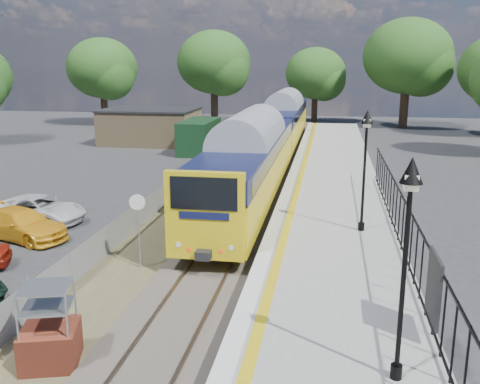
% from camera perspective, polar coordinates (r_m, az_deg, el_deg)
% --- Properties ---
extents(ground, '(120.00, 120.00, 0.00)m').
position_cam_1_polar(ground, '(16.35, -5.61, -12.50)').
color(ground, '#2D2D30').
rests_on(ground, ground).
extents(track_bed, '(5.90, 80.00, 0.29)m').
position_cam_1_polar(track_bed, '(25.23, -0.95, -2.65)').
color(track_bed, '#473F38').
rests_on(track_bed, ground).
extents(platform, '(5.00, 70.00, 0.90)m').
position_cam_1_polar(platform, '(23.14, 9.75, -3.45)').
color(platform, gray).
rests_on(platform, ground).
extents(platform_edge, '(0.90, 70.00, 0.01)m').
position_cam_1_polar(platform_edge, '(23.08, 4.67, -2.16)').
color(platform_edge, silver).
rests_on(platform_edge, platform).
extents(victorian_lamp_south, '(0.44, 0.44, 4.60)m').
position_cam_1_polar(victorian_lamp_south, '(10.65, 17.49, -2.79)').
color(victorian_lamp_south, black).
rests_on(victorian_lamp_south, platform).
extents(victorian_lamp_north, '(0.44, 0.44, 4.60)m').
position_cam_1_polar(victorian_lamp_north, '(20.38, 13.28, 5.16)').
color(victorian_lamp_north, black).
rests_on(victorian_lamp_north, platform).
extents(palisade_fence, '(0.12, 26.00, 2.00)m').
position_cam_1_polar(palisade_fence, '(17.41, 17.67, -4.91)').
color(palisade_fence, black).
rests_on(palisade_fence, platform).
extents(wire_fence, '(0.06, 52.00, 1.20)m').
position_cam_1_polar(wire_fence, '(28.16, -7.56, 0.04)').
color(wire_fence, '#999EA3').
rests_on(wire_fence, ground).
extents(outbuilding, '(10.80, 10.10, 3.12)m').
position_cam_1_polar(outbuilding, '(48.05, -8.59, 6.79)').
color(outbuilding, '#977E55').
rests_on(outbuilding, ground).
extents(tree_line, '(56.80, 43.80, 11.88)m').
position_cam_1_polar(tree_line, '(56.19, 7.14, 13.02)').
color(tree_line, '#332319').
rests_on(tree_line, ground).
extents(train, '(2.82, 40.83, 3.51)m').
position_cam_1_polar(train, '(37.43, 3.43, 6.24)').
color(train, gold).
rests_on(train, ground).
extents(brick_plinth, '(1.61, 1.61, 2.10)m').
position_cam_1_polar(brick_plinth, '(13.99, -19.70, -13.44)').
color(brick_plinth, '#943A25').
rests_on(brick_plinth, ground).
extents(speed_sign, '(0.55, 0.15, 2.77)m').
position_cam_1_polar(speed_sign, '(18.96, -10.80, -2.84)').
color(speed_sign, '#999EA3').
rests_on(speed_sign, ground).
extents(car_yellow, '(4.68, 3.07, 1.26)m').
position_cam_1_polar(car_yellow, '(24.06, -22.32, -3.19)').
color(car_yellow, gold).
rests_on(car_yellow, ground).
extents(car_white, '(4.67, 2.73, 1.22)m').
position_cam_1_polar(car_white, '(26.25, -20.61, -1.72)').
color(car_white, silver).
rests_on(car_white, ground).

